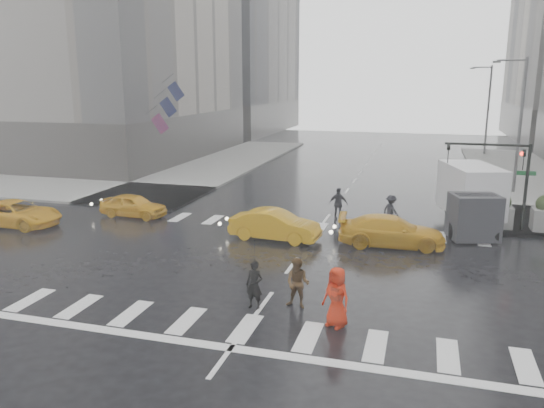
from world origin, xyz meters
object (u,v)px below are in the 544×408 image
(pedestrian_orange, at_px, (337,297))
(box_truck, at_px, (471,197))
(traffic_signal_pole, at_px, (506,169))
(pedestrian_brown, at_px, (298,283))
(taxi_front, at_px, (133,205))
(taxi_mid, at_px, (275,225))

(pedestrian_orange, bearing_deg, box_truck, 97.25)
(traffic_signal_pole, distance_m, box_truck, 2.14)
(traffic_signal_pole, height_order, pedestrian_orange, traffic_signal_pole)
(pedestrian_orange, distance_m, box_truck, 13.97)
(traffic_signal_pole, relative_size, pedestrian_brown, 2.60)
(taxi_front, bearing_deg, box_truck, -78.68)
(taxi_mid, height_order, box_truck, box_truck)
(pedestrian_brown, xyz_separation_m, taxi_front, (-11.76, 9.42, -0.22))
(taxi_front, xyz_separation_m, taxi_mid, (8.88, -2.04, 0.07))
(pedestrian_orange, height_order, box_truck, box_truck)
(traffic_signal_pole, height_order, taxi_front, traffic_signal_pole)
(traffic_signal_pole, bearing_deg, box_truck, 178.20)
(pedestrian_brown, height_order, box_truck, box_truck)
(traffic_signal_pole, xyz_separation_m, taxi_mid, (-10.70, -4.62, -2.50))
(taxi_mid, bearing_deg, box_truck, -58.41)
(pedestrian_orange, relative_size, box_truck, 0.32)
(traffic_signal_pole, xyz_separation_m, taxi_front, (-19.58, -2.58, -2.57))
(traffic_signal_pole, distance_m, pedestrian_orange, 14.67)
(pedestrian_brown, xyz_separation_m, pedestrian_orange, (1.48, -1.03, 0.10))
(pedestrian_brown, height_order, taxi_mid, pedestrian_brown)
(taxi_mid, bearing_deg, traffic_signal_pole, -61.98)
(pedestrian_orange, bearing_deg, traffic_signal_pole, 91.59)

